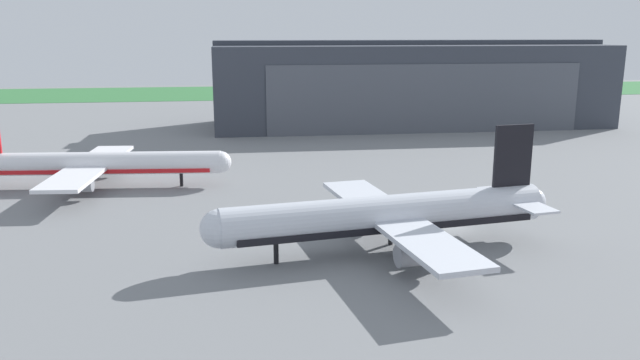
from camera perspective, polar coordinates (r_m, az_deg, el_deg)
name	(u,v)px	position (r m, az deg, el deg)	size (l,w,h in m)	color
ground_plane	(452,228)	(84.60, 11.73, -4.27)	(440.00, 440.00, 0.00)	slate
grass_field_strip	(302,92)	(260.82, -1.63, 7.90)	(440.00, 56.00, 0.08)	#33723C
maintenance_hangar	(411,85)	(171.89, 8.12, 8.43)	(102.54, 28.94, 22.23)	#383D47
airliner_far_left	(94,164)	(109.32, -19.56, 1.34)	(43.59, 33.87, 12.08)	silver
airliner_near_right	(386,216)	(73.42, 5.89, -3.19)	(41.65, 35.89, 14.22)	silver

